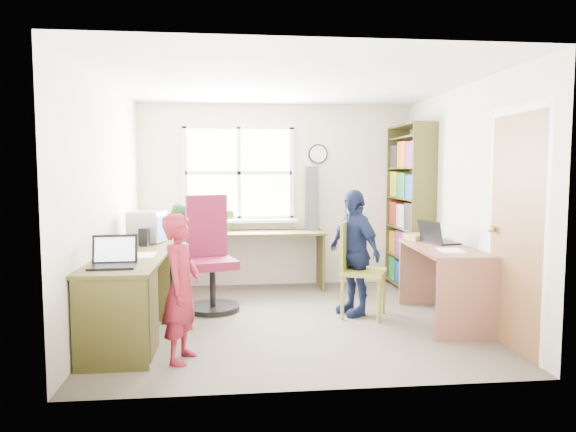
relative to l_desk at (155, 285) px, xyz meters
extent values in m
cube|color=#4E463D|center=(1.31, 0.28, -0.47)|extent=(3.60, 3.40, 0.02)
cube|color=white|center=(1.31, 0.28, 1.95)|extent=(3.60, 3.40, 0.02)
cube|color=silver|center=(1.31, 1.99, 0.74)|extent=(3.60, 0.02, 2.40)
cube|color=silver|center=(1.31, -1.43, 0.74)|extent=(3.60, 0.02, 2.40)
cube|color=silver|center=(-0.50, 0.28, 0.74)|extent=(0.02, 3.40, 2.40)
cube|color=silver|center=(3.12, 0.28, 0.74)|extent=(0.02, 3.40, 2.40)
cube|color=white|center=(0.81, 1.97, 1.04)|extent=(1.40, 0.01, 1.20)
cube|color=white|center=(0.81, 1.96, 1.04)|extent=(1.48, 0.04, 1.28)
cube|color=olive|center=(3.09, -0.77, 0.54)|extent=(0.02, 0.82, 2.00)
sphere|color=gold|center=(3.06, -0.44, 0.54)|extent=(0.07, 0.07, 0.07)
cylinder|color=black|center=(1.86, 1.96, 1.29)|extent=(0.26, 0.03, 0.26)
cylinder|color=white|center=(1.86, 1.95, 1.29)|extent=(0.22, 0.01, 0.22)
cube|color=#443F1B|center=(-0.19, 0.38, 0.28)|extent=(0.60, 2.70, 0.03)
cube|color=#443F1B|center=(1.06, 1.70, 0.28)|extent=(1.65, 0.56, 0.03)
cube|color=#443F1B|center=(-0.19, 0.38, -0.10)|extent=(0.56, 0.03, 0.72)
cube|color=#443F1B|center=(-0.19, -0.94, -0.10)|extent=(0.56, 0.03, 0.72)
cube|color=#443F1B|center=(-0.19, 1.70, -0.10)|extent=(0.56, 0.03, 0.72)
cube|color=#443F1B|center=(1.86, 1.70, -0.10)|extent=(0.03, 0.52, 0.72)
cube|color=#443F1B|center=(-0.19, -0.57, -0.10)|extent=(0.54, 0.45, 0.72)
cube|color=#895844|center=(2.85, 0.11, 0.29)|extent=(0.70, 1.36, 0.03)
cube|color=#895844|center=(2.81, -0.53, -0.09)|extent=(0.57, 0.07, 0.73)
cube|color=#895844|center=(2.89, 0.75, -0.09)|extent=(0.57, 0.07, 0.73)
cube|color=#443F1B|center=(2.96, 0.96, 0.59)|extent=(0.30, 0.02, 2.10)
cube|color=#443F1B|center=(2.96, 1.96, 0.59)|extent=(0.30, 0.02, 2.10)
cube|color=#443F1B|center=(2.96, 1.46, 1.63)|extent=(0.30, 1.00, 0.02)
cube|color=#443F1B|center=(2.96, 1.46, -0.40)|extent=(0.30, 1.00, 0.02)
cube|color=#443F1B|center=(2.96, 1.46, -0.04)|extent=(0.30, 1.00, 0.02)
cube|color=#443F1B|center=(2.96, 1.46, 0.34)|extent=(0.30, 1.00, 0.02)
cube|color=#443F1B|center=(2.96, 1.46, 0.72)|extent=(0.30, 1.00, 0.02)
cube|color=#443F1B|center=(2.96, 1.46, 1.10)|extent=(0.30, 1.00, 0.02)
cube|color=#443F1B|center=(2.96, 1.46, 1.48)|extent=(0.30, 1.00, 0.02)
cube|color=#A22217|center=(2.96, 1.16, -0.25)|extent=(0.25, 0.28, 0.27)
cube|color=navy|center=(2.96, 1.48, -0.24)|extent=(0.25, 0.30, 0.29)
cube|color=#1B7332|center=(2.96, 1.78, -0.23)|extent=(0.25, 0.26, 0.30)
cube|color=gold|center=(2.96, 1.16, 0.13)|extent=(0.25, 0.28, 0.30)
cube|color=#6B2E73|center=(2.96, 1.48, 0.14)|extent=(0.25, 0.30, 0.32)
cube|color=orange|center=(2.96, 1.78, 0.12)|extent=(0.25, 0.26, 0.29)
cube|color=black|center=(2.96, 1.16, 0.52)|extent=(0.25, 0.28, 0.32)
cube|color=#B8B9AD|center=(2.96, 1.48, 0.50)|extent=(0.25, 0.30, 0.29)
cube|color=#A22217|center=(2.96, 1.78, 0.51)|extent=(0.25, 0.26, 0.30)
cube|color=navy|center=(2.96, 1.16, 0.88)|extent=(0.25, 0.28, 0.29)
cube|color=#1B7332|center=(2.96, 1.48, 0.89)|extent=(0.25, 0.30, 0.30)
cube|color=gold|center=(2.96, 1.78, 0.90)|extent=(0.25, 0.26, 0.32)
cube|color=#6B2E73|center=(2.96, 1.16, 1.27)|extent=(0.25, 0.28, 0.30)
cube|color=orange|center=(2.96, 1.48, 1.28)|extent=(0.25, 0.30, 0.32)
cube|color=black|center=(2.96, 1.78, 1.26)|extent=(0.25, 0.26, 0.29)
cylinder|color=black|center=(0.50, 0.73, -0.42)|extent=(0.73, 0.73, 0.05)
cylinder|color=black|center=(0.50, 0.73, -0.19)|extent=(0.08, 0.08, 0.44)
cube|color=maroon|center=(0.50, 0.73, 0.06)|extent=(0.60, 0.60, 0.09)
cube|color=maroon|center=(0.43, 0.95, 0.46)|extent=(0.46, 0.22, 0.69)
cylinder|color=olive|center=(1.84, 0.24, -0.22)|extent=(0.05, 0.05, 0.46)
cylinder|color=olive|center=(2.18, 0.10, -0.22)|extent=(0.05, 0.05, 0.46)
cylinder|color=olive|center=(1.99, 0.58, -0.22)|extent=(0.05, 0.05, 0.46)
cylinder|color=olive|center=(2.33, 0.44, -0.22)|extent=(0.05, 0.05, 0.46)
cube|color=olive|center=(2.08, 0.34, 0.02)|extent=(0.57, 0.57, 0.04)
cube|color=olive|center=(1.90, 0.42, 0.29)|extent=(0.19, 0.39, 0.51)
cube|color=#A7A6AB|center=(-0.20, 0.82, 0.30)|extent=(0.29, 0.25, 0.02)
cube|color=#A7A6AB|center=(-0.20, 0.82, 0.47)|extent=(0.41, 0.38, 0.33)
cube|color=#3F72F2|center=(-0.03, 0.77, 0.47)|extent=(0.07, 0.26, 0.24)
cube|color=black|center=(-0.23, -0.64, 0.30)|extent=(0.38, 0.29, 0.02)
cube|color=black|center=(-0.24, -0.50, 0.42)|extent=(0.37, 0.09, 0.24)
cube|color=white|center=(-0.24, -0.51, 0.42)|extent=(0.32, 0.06, 0.19)
cube|color=black|center=(2.90, 0.34, 0.32)|extent=(0.35, 0.42, 0.02)
cube|color=black|center=(2.77, 0.30, 0.44)|extent=(0.16, 0.36, 0.24)
cube|color=#3F72F2|center=(2.78, 0.31, 0.44)|extent=(0.13, 0.32, 0.19)
cube|color=black|center=(-0.18, 0.55, 0.39)|extent=(0.11, 0.11, 0.18)
cube|color=black|center=(-0.19, 1.18, 0.38)|extent=(0.10, 0.10, 0.17)
cube|color=black|center=(1.76, 1.82, 0.71)|extent=(0.19, 0.18, 0.83)
cube|color=red|center=(2.82, 0.66, 0.34)|extent=(0.34, 0.34, 0.06)
cube|color=white|center=(-0.10, -0.05, 0.30)|extent=(0.24, 0.33, 0.00)
cube|color=white|center=(2.80, -0.16, 0.31)|extent=(0.27, 0.35, 0.00)
imported|color=#337930|center=(0.67, 1.79, 0.43)|extent=(0.18, 0.16, 0.27)
imported|color=maroon|center=(0.32, -0.74, 0.14)|extent=(0.38, 0.49, 1.19)
imported|color=#2C6E30|center=(0.13, 1.31, 0.12)|extent=(0.46, 0.58, 1.14)
imported|color=#162046|center=(2.00, 0.46, 0.21)|extent=(0.62, 0.84, 1.33)
camera|label=1|loc=(0.75, -4.83, 1.07)|focal=32.00mm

